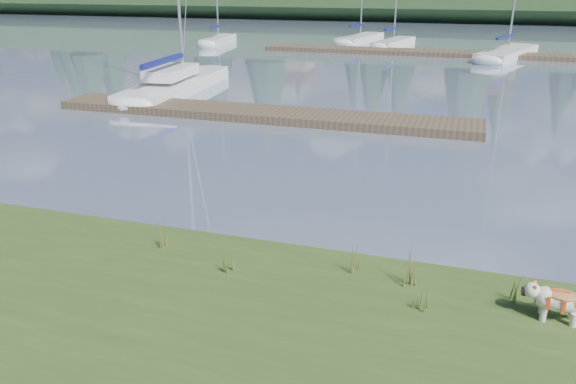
% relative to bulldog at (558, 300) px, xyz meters
% --- Properties ---
extents(ground, '(200.00, 200.00, 0.00)m').
position_rel_bulldog_xyz_m(ground, '(-4.80, 32.66, -0.67)').
color(ground, '#7788A2').
rests_on(ground, ground).
extents(bulldog, '(0.84, 0.38, 0.51)m').
position_rel_bulldog_xyz_m(bulldog, '(0.00, 0.00, 0.00)').
color(bulldog, silver).
rests_on(bulldog, bank).
extents(sailboat_main, '(2.80, 10.07, 14.17)m').
position_rel_bulldog_xyz_m(sailboat_main, '(-14.27, 16.12, -0.25)').
color(sailboat_main, white).
rests_on(sailboat_main, ground).
extents(dock_near, '(16.00, 2.00, 0.30)m').
position_rel_bulldog_xyz_m(dock_near, '(-8.80, 11.66, -0.52)').
color(dock_near, '#4C3D2C').
rests_on(dock_near, ground).
extents(dock_far, '(26.00, 2.20, 0.30)m').
position_rel_bulldog_xyz_m(dock_far, '(-2.80, 32.66, -0.52)').
color(dock_far, '#4C3D2C').
rests_on(dock_far, ground).
extents(sailboat_bg_0, '(2.26, 6.90, 9.97)m').
position_rel_bulldog_xyz_m(sailboat_bg_0, '(-20.93, 35.20, -0.34)').
color(sailboat_bg_0, white).
rests_on(sailboat_bg_0, ground).
extents(sailboat_bg_1, '(2.97, 8.19, 11.99)m').
position_rel_bulldog_xyz_m(sailboat_bg_1, '(-10.20, 40.00, -0.34)').
color(sailboat_bg_1, white).
rests_on(sailboat_bg_1, ground).
extents(sailboat_bg_2, '(2.81, 7.18, 10.69)m').
position_rel_bulldog_xyz_m(sailboat_bg_2, '(-7.14, 37.37, -0.34)').
color(sailboat_bg_2, white).
rests_on(sailboat_bg_2, ground).
extents(sailboat_bg_3, '(4.68, 9.45, 13.58)m').
position_rel_bulldog_xyz_m(sailboat_bg_3, '(0.99, 33.57, -0.35)').
color(sailboat_bg_3, white).
rests_on(sailboat_bg_3, ground).
extents(weed_0, '(0.17, 0.14, 0.49)m').
position_rel_bulldog_xyz_m(weed_0, '(-4.90, -0.12, -0.11)').
color(weed_0, '#475B23').
rests_on(weed_0, bank).
extents(weed_1, '(0.17, 0.14, 0.58)m').
position_rel_bulldog_xyz_m(weed_1, '(-2.96, 0.51, -0.07)').
color(weed_1, '#475B23').
rests_on(weed_1, bank).
extents(weed_2, '(0.17, 0.14, 0.77)m').
position_rel_bulldog_xyz_m(weed_2, '(-2.04, 0.32, 0.00)').
color(weed_2, '#475B23').
rests_on(weed_2, bank).
extents(weed_3, '(0.17, 0.14, 0.53)m').
position_rel_bulldog_xyz_m(weed_3, '(-6.35, 0.32, -0.09)').
color(weed_3, '#475B23').
rests_on(weed_3, bank).
extents(weed_4, '(0.17, 0.14, 0.39)m').
position_rel_bulldog_xyz_m(weed_4, '(-1.82, -0.31, -0.15)').
color(weed_4, '#475B23').
rests_on(weed_4, bank).
extents(weed_5, '(0.17, 0.14, 0.60)m').
position_rel_bulldog_xyz_m(weed_5, '(-0.52, 0.34, -0.06)').
color(weed_5, '#475B23').
rests_on(weed_5, bank).
extents(mud_lip, '(60.00, 0.50, 0.14)m').
position_rel_bulldog_xyz_m(mud_lip, '(-4.80, 1.06, -0.60)').
color(mud_lip, '#33281C').
rests_on(mud_lip, ground).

